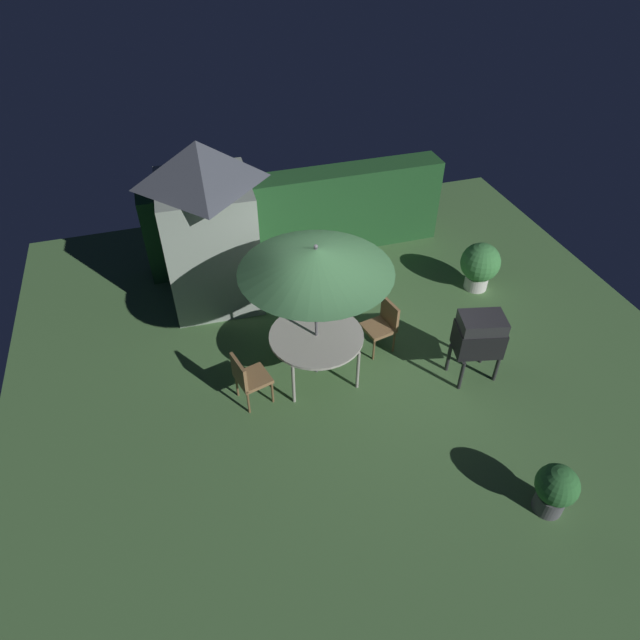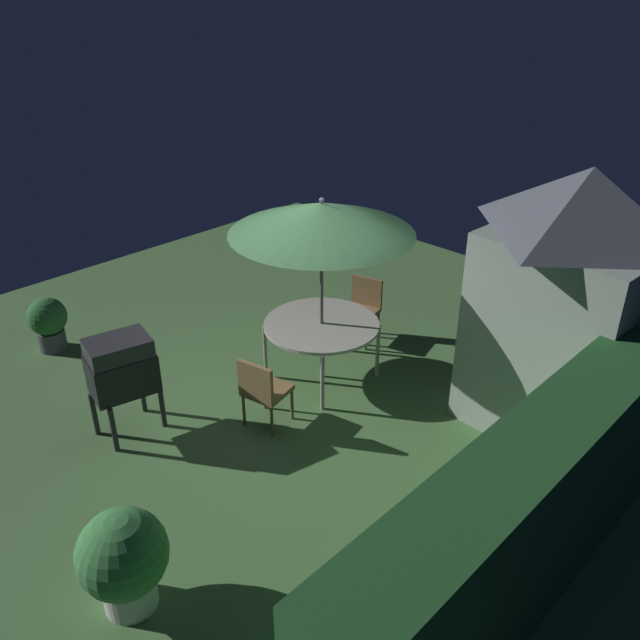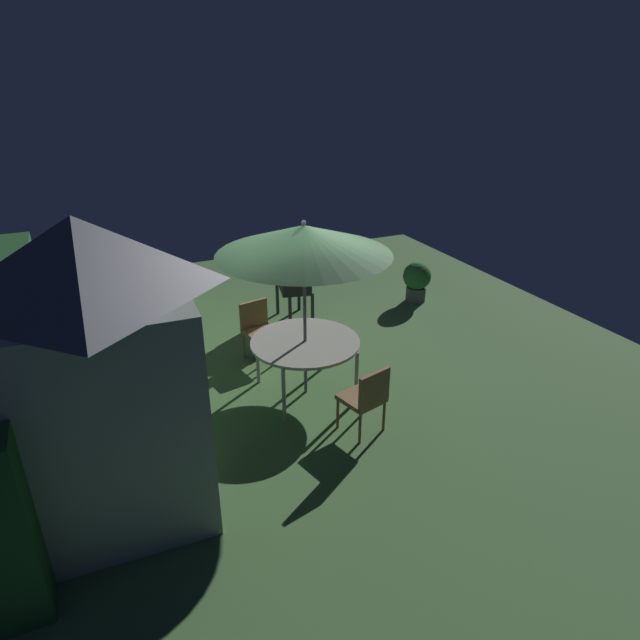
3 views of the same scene
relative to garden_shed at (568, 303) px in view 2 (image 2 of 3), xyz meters
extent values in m
plane|color=#47703D|center=(1.86, -2.52, -1.54)|extent=(11.00, 11.00, 0.00)
cube|color=#1E4C23|center=(1.86, 0.98, -0.68)|extent=(6.01, 0.64, 1.72)
cube|color=gray|center=(0.00, 0.00, -0.38)|extent=(1.62, 1.74, 2.30)
pyramid|color=#4C515B|center=(0.00, 0.00, 1.12)|extent=(1.71, 1.85, 0.71)
cube|color=slate|center=(0.04, 0.85, -0.64)|extent=(0.65, 0.06, 1.80)
cylinder|color=#B2ADA3|center=(1.20, -2.53, -0.76)|extent=(1.46, 1.46, 0.04)
cylinder|color=gray|center=(0.69, -3.04, -1.16)|extent=(0.05, 0.05, 0.75)
cylinder|color=gray|center=(1.71, -3.04, -1.16)|extent=(0.05, 0.05, 0.75)
cylinder|color=gray|center=(0.69, -2.02, -1.16)|extent=(0.05, 0.05, 0.75)
cylinder|color=gray|center=(1.71, -2.02, -1.16)|extent=(0.05, 0.05, 0.75)
cylinder|color=#4C4C51|center=(1.20, -2.53, -0.36)|extent=(0.04, 0.04, 2.36)
cone|color=#2D5633|center=(1.20, -2.53, 0.64)|extent=(2.20, 2.20, 0.37)
sphere|color=#4C4C51|center=(1.20, -2.53, 0.85)|extent=(0.06, 0.06, 0.06)
cube|color=black|center=(3.55, -3.32, -0.76)|extent=(0.79, 0.64, 0.45)
cube|color=#2B2B2E|center=(3.55, -3.32, -0.44)|extent=(0.75, 0.61, 0.20)
cylinder|color=#262628|center=(3.24, -3.53, -1.26)|extent=(0.06, 0.06, 0.55)
cylinder|color=#262628|center=(3.86, -3.53, -1.26)|extent=(0.06, 0.06, 0.55)
cylinder|color=#262628|center=(3.24, -3.11, -1.26)|extent=(0.06, 0.06, 0.55)
cylinder|color=#262628|center=(3.86, -3.11, -1.26)|extent=(0.06, 0.06, 0.55)
cube|color=olive|center=(2.34, -2.30, -1.09)|extent=(0.54, 0.54, 0.06)
cube|color=olive|center=(2.54, -2.25, -0.86)|extent=(0.14, 0.46, 0.45)
cylinder|color=brown|center=(2.58, -2.45, -1.31)|extent=(0.04, 0.04, 0.45)
cylinder|color=brown|center=(2.49, -2.06, -1.31)|extent=(0.04, 0.04, 0.45)
cylinder|color=brown|center=(2.18, -2.53, -1.31)|extent=(0.04, 0.04, 0.45)
cylinder|color=brown|center=(2.10, -2.14, -1.31)|extent=(0.04, 0.04, 0.45)
cube|color=olive|center=(0.14, -2.81, -1.09)|extent=(0.56, 0.56, 0.06)
cube|color=olive|center=(-0.07, -2.87, -0.86)|extent=(0.17, 0.46, 0.45)
cylinder|color=brown|center=(-0.11, -2.67, -1.31)|extent=(0.04, 0.04, 0.45)
cylinder|color=brown|center=(-0.01, -3.06, -1.31)|extent=(0.04, 0.04, 0.45)
cylinder|color=brown|center=(0.28, -2.57, -1.31)|extent=(0.04, 0.04, 0.45)
cylinder|color=brown|center=(0.38, -2.96, -1.31)|extent=(0.04, 0.04, 0.45)
cylinder|color=#4C4C51|center=(3.32, -5.73, -1.39)|extent=(0.37, 0.37, 0.29)
sphere|color=#2D6B33|center=(3.32, -5.73, -1.02)|extent=(0.53, 0.53, 0.53)
cylinder|color=silver|center=(4.80, -1.25, -1.40)|extent=(0.44, 0.44, 0.27)
sphere|color=#3D8442|center=(4.80, -1.25, -0.95)|extent=(0.74, 0.74, 0.74)
camera|label=1|loc=(-0.56, -8.48, 4.82)|focal=30.55mm
camera|label=2|loc=(6.34, 2.45, 3.13)|focal=36.45mm
camera|label=3|loc=(-4.75, -0.04, 2.55)|focal=30.69mm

